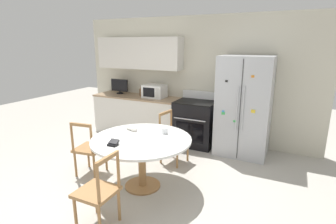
{
  "coord_description": "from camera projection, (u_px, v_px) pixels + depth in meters",
  "views": [
    {
      "loc": [
        1.96,
        -2.61,
        2.05
      ],
      "look_at": [
        0.13,
        1.15,
        0.95
      ],
      "focal_mm": 28.0,
      "sensor_mm": 36.0,
      "label": 1
    }
  ],
  "objects": [
    {
      "name": "kitchen_counter",
      "position": [
        138.0,
        115.0,
        6.01
      ],
      "size": [
        2.02,
        0.64,
        0.9
      ],
      "color": "silver",
      "rests_on": "ground_plane"
    },
    {
      "name": "wallet",
      "position": [
        113.0,
        143.0,
        3.44
      ],
      "size": [
        0.13,
        0.14,
        0.07
      ],
      "color": "black",
      "rests_on": "dining_table"
    },
    {
      "name": "candle_glass",
      "position": [
        165.0,
        131.0,
        3.88
      ],
      "size": [
        0.09,
        0.09,
        0.08
      ],
      "color": "silver",
      "rests_on": "dining_table"
    },
    {
      "name": "dining_chair_far",
      "position": [
        173.0,
        139.0,
        4.58
      ],
      "size": [
        0.48,
        0.48,
        0.9
      ],
      "rotation": [
        0.0,
        0.0,
        4.55
      ],
      "color": "#9E7042",
      "rests_on": "ground_plane"
    },
    {
      "name": "dining_chair_left",
      "position": [
        89.0,
        149.0,
        4.14
      ],
      "size": [
        0.47,
        0.47,
        0.9
      ],
      "rotation": [
        0.0,
        0.0,
        6.42
      ],
      "color": "#9E7042",
      "rests_on": "ground_plane"
    },
    {
      "name": "countertop_tv",
      "position": [
        120.0,
        86.0,
        6.14
      ],
      "size": [
        0.44,
        0.16,
        0.34
      ],
      "color": "black",
      "rests_on": "kitchen_counter"
    },
    {
      "name": "dining_table",
      "position": [
        142.0,
        146.0,
        3.72
      ],
      "size": [
        1.42,
        1.42,
        0.75
      ],
      "color": "white",
      "rests_on": "ground_plane"
    },
    {
      "name": "refrigerator",
      "position": [
        244.0,
        106.0,
        4.83
      ],
      "size": [
        0.94,
        0.75,
        1.84
      ],
      "color": "#B2B5BA",
      "rests_on": "ground_plane"
    },
    {
      "name": "back_wall",
      "position": [
        179.0,
        73.0,
        5.65
      ],
      "size": [
        5.2,
        0.44,
        2.6
      ],
      "color": "beige",
      "rests_on": "ground_plane"
    },
    {
      "name": "counter_bottle",
      "position": [
        141.0,
        92.0,
        5.86
      ],
      "size": [
        0.06,
        0.06,
        0.24
      ],
      "color": "brown",
      "rests_on": "kitchen_counter"
    },
    {
      "name": "folded_napkin",
      "position": [
        132.0,
        129.0,
        4.01
      ],
      "size": [
        0.21,
        0.1,
        0.05
      ],
      "color": "silver",
      "rests_on": "dining_table"
    },
    {
      "name": "dining_chair_near",
      "position": [
        98.0,
        192.0,
        2.94
      ],
      "size": [
        0.42,
        0.42,
        0.9
      ],
      "rotation": [
        0.0,
        0.0,
        1.57
      ],
      "color": "#9E7042",
      "rests_on": "ground_plane"
    },
    {
      "name": "ground_plane",
      "position": [
        123.0,
        196.0,
        3.63
      ],
      "size": [
        14.0,
        14.0,
        0.0
      ],
      "primitive_type": "plane",
      "color": "#B2ADA3"
    },
    {
      "name": "oven_range",
      "position": [
        195.0,
        123.0,
        5.38
      ],
      "size": [
        0.79,
        0.68,
        1.08
      ],
      "color": "black",
      "rests_on": "ground_plane"
    },
    {
      "name": "microwave",
      "position": [
        154.0,
        91.0,
        5.71
      ],
      "size": [
        0.47,
        0.36,
        0.28
      ],
      "color": "white",
      "rests_on": "kitchen_counter"
    }
  ]
}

